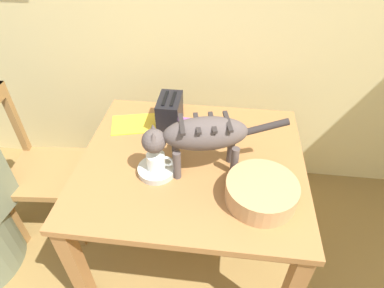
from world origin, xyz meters
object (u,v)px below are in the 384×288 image
cat (200,136)px  wooden_chair_near (38,170)px  wicker_basket (261,191)px  dining_table (192,172)px  toaster (170,112)px  book_stack (180,125)px  magazine (134,124)px  saucer_bowl (157,170)px  coffee_mug (157,161)px

cat → wooden_chair_near: (-0.98, 0.14, -0.47)m
cat → wicker_basket: (0.28, -0.16, -0.15)m
dining_table → toaster: size_ratio=5.54×
book_stack → wicker_basket: 0.63m
magazine → wooden_chair_near: 0.66m
wicker_basket → toaster: size_ratio=1.54×
dining_table → wicker_basket: bearing=-33.9°
saucer_bowl → toaster: (-0.00, 0.38, 0.07)m
toaster → wicker_basket: bearing=-45.6°
coffee_mug → book_stack: size_ratio=0.67×
cat → saucer_bowl: size_ratio=3.59×
dining_table → book_stack: (-0.10, 0.25, 0.11)m
cat → wooden_chair_near: bearing=68.7°
cat → coffee_mug: 0.24m
book_stack → dining_table: bearing=-68.7°
saucer_bowl → dining_table: bearing=34.7°
coffee_mug → book_stack: (0.05, 0.36, -0.05)m
coffee_mug → magazine: bearing=120.4°
coffee_mug → wooden_chair_near: 0.87m
book_stack → wooden_chair_near: (-0.84, -0.17, -0.28)m
toaster → magazine: bearing=-173.6°
magazine → wooden_chair_near: size_ratio=0.26×
dining_table → coffee_mug: coffee_mug is taller
toaster → dining_table: bearing=-60.3°
coffee_mug → magazine: 0.42m
book_stack → cat: bearing=-65.8°
wooden_chair_near → wicker_basket: bearing=71.8°
cat → wooden_chair_near: 1.10m
saucer_bowl → book_stack: 0.36m
cat → wicker_basket: cat is taller
magazine → wicker_basket: 0.83m
saucer_bowl → coffee_mug: bearing=-0.0°
dining_table → magazine: size_ratio=4.47×
saucer_bowl → magazine: size_ratio=0.72×
coffee_mug → wicker_basket: 0.49m
cat → book_stack: size_ratio=3.43×
wicker_basket → wooden_chair_near: size_ratio=0.33×
cat → wooden_chair_near: cat is taller
coffee_mug → wicker_basket: coffee_mug is taller
coffee_mug → magazine: size_ratio=0.51×
saucer_bowl → magazine: bearing=120.0°
magazine → toaster: bearing=-7.7°
magazine → wicker_basket: wicker_basket is taller
toaster → wooden_chair_near: size_ratio=0.21×
magazine → wooden_chair_near: bearing=-177.9°
saucer_bowl → toaster: bearing=90.0°
magazine → wicker_basket: bearing=-48.4°
dining_table → cat: bearing=-55.3°
book_stack → toaster: toaster is taller
saucer_bowl → toaster: size_ratio=0.90×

